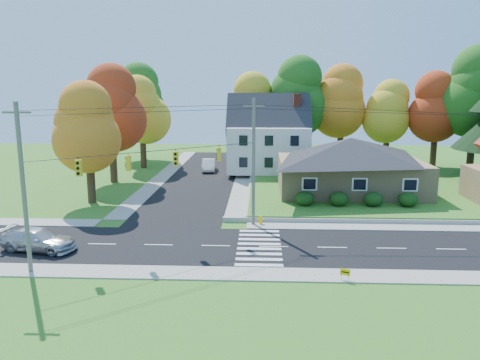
# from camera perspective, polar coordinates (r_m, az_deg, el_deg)

# --- Properties ---
(ground) EXTENTS (120.00, 120.00, 0.00)m
(ground) POSITION_cam_1_polar(r_m,az_deg,el_deg) (32.56, 4.13, -8.12)
(ground) COLOR #3D7923
(road_main) EXTENTS (90.00, 8.00, 0.02)m
(road_main) POSITION_cam_1_polar(r_m,az_deg,el_deg) (32.56, 4.13, -8.10)
(road_main) COLOR black
(road_main) RESTS_ON ground
(road_cross) EXTENTS (8.00, 44.00, 0.02)m
(road_cross) POSITION_cam_1_polar(r_m,az_deg,el_deg) (58.16, -4.45, 0.47)
(road_cross) COLOR black
(road_cross) RESTS_ON ground
(sidewalk_north) EXTENTS (90.00, 2.00, 0.08)m
(sidewalk_north) POSITION_cam_1_polar(r_m,az_deg,el_deg) (37.30, 3.93, -5.54)
(sidewalk_north) COLOR #9C9A90
(sidewalk_north) RESTS_ON ground
(sidewalk_south) EXTENTS (90.00, 2.00, 0.08)m
(sidewalk_south) POSITION_cam_1_polar(r_m,az_deg,el_deg) (27.87, 4.40, -11.42)
(sidewalk_south) COLOR #9C9A90
(sidewalk_south) RESTS_ON ground
(lawn) EXTENTS (30.00, 30.00, 0.50)m
(lawn) POSITION_cam_1_polar(r_m,az_deg,el_deg) (54.59, 17.31, -0.45)
(lawn) COLOR #3D7923
(lawn) RESTS_ON ground
(ranch_house) EXTENTS (14.60, 10.60, 5.40)m
(ranch_house) POSITION_cam_1_polar(r_m,az_deg,el_deg) (48.16, 13.24, 1.92)
(ranch_house) COLOR tan
(ranch_house) RESTS_ON lawn
(colonial_house) EXTENTS (10.40, 8.40, 9.60)m
(colonial_house) POSITION_cam_1_polar(r_m,az_deg,el_deg) (59.06, 3.52, 5.13)
(colonial_house) COLOR silver
(colonial_house) RESTS_ON lawn
(hedge_row) EXTENTS (10.70, 1.70, 1.27)m
(hedge_row) POSITION_cam_1_polar(r_m,az_deg,el_deg) (42.50, 13.97, -2.24)
(hedge_row) COLOR #163A10
(hedge_row) RESTS_ON lawn
(traffic_infrastructure) EXTENTS (38.10, 10.66, 10.00)m
(traffic_infrastructure) POSITION_cam_1_polar(r_m,az_deg,el_deg) (32.58, 3.93, 1.26)
(traffic_infrastructure) COLOR #666059
(traffic_infrastructure) RESTS_ON ground
(tree_lot_0) EXTENTS (6.72, 6.72, 12.51)m
(tree_lot_0) POSITION_cam_1_polar(r_m,az_deg,el_deg) (64.79, 1.65, 8.97)
(tree_lot_0) COLOR #3F2A19
(tree_lot_0) RESTS_ON lawn
(tree_lot_1) EXTENTS (7.84, 7.84, 14.60)m
(tree_lot_1) POSITION_cam_1_polar(r_m,az_deg,el_deg) (63.94, 7.11, 10.03)
(tree_lot_1) COLOR #3F2A19
(tree_lot_1) RESTS_ON lawn
(tree_lot_2) EXTENTS (7.28, 7.28, 13.56)m
(tree_lot_2) POSITION_cam_1_polar(r_m,az_deg,el_deg) (65.68, 12.32, 9.32)
(tree_lot_2) COLOR #3F2A19
(tree_lot_2) RESTS_ON lawn
(tree_lot_3) EXTENTS (6.16, 6.16, 11.47)m
(tree_lot_3) POSITION_cam_1_polar(r_m,az_deg,el_deg) (66.02, 17.61, 7.93)
(tree_lot_3) COLOR #3F2A19
(tree_lot_3) RESTS_ON lawn
(tree_lot_4) EXTENTS (6.72, 6.72, 12.51)m
(tree_lot_4) POSITION_cam_1_polar(r_m,az_deg,el_deg) (66.85, 22.88, 8.18)
(tree_lot_4) COLOR #3F2A19
(tree_lot_4) RESTS_ON lawn
(tree_lot_5) EXTENTS (8.40, 8.40, 15.64)m
(tree_lot_5) POSITION_cam_1_polar(r_m,az_deg,el_deg) (66.45, 26.89, 9.54)
(tree_lot_5) COLOR #3F2A19
(tree_lot_5) RESTS_ON lawn
(tree_west_0) EXTENTS (6.16, 6.16, 11.47)m
(tree_west_0) POSITION_cam_1_polar(r_m,az_deg,el_deg) (45.79, -18.07, 6.11)
(tree_west_0) COLOR #3F2A19
(tree_west_0) RESTS_ON ground
(tree_west_1) EXTENTS (7.28, 7.28, 13.56)m
(tree_west_1) POSITION_cam_1_polar(r_m,az_deg,el_deg) (55.47, -15.51, 8.38)
(tree_west_1) COLOR #3F2A19
(tree_west_1) RESTS_ON ground
(tree_west_2) EXTENTS (6.72, 6.72, 12.51)m
(tree_west_2) POSITION_cam_1_polar(r_m,az_deg,el_deg) (64.82, -11.91, 8.30)
(tree_west_2) COLOR #3F2A19
(tree_west_2) RESTS_ON ground
(tree_west_3) EXTENTS (7.84, 7.84, 14.60)m
(tree_west_3) POSITION_cam_1_polar(r_m,az_deg,el_deg) (73.02, -11.92, 9.61)
(tree_west_3) COLOR #3F2A19
(tree_west_3) RESTS_ON ground
(silver_sedan) EXTENTS (5.41, 3.03, 1.48)m
(silver_sedan) POSITION_cam_1_polar(r_m,az_deg,el_deg) (34.27, -23.32, -6.70)
(silver_sedan) COLOR #BDBDC2
(silver_sedan) RESTS_ON road_main
(white_car) EXTENTS (2.02, 4.82, 1.55)m
(white_car) POSITION_cam_1_polar(r_m,az_deg,el_deg) (61.71, -3.85, 1.83)
(white_car) COLOR silver
(white_car) RESTS_ON road_cross
(fire_hydrant) EXTENTS (0.44, 0.34, 0.76)m
(fire_hydrant) POSITION_cam_1_polar(r_m,az_deg,el_deg) (37.46, 2.52, -4.93)
(fire_hydrant) COLOR #FED600
(fire_hydrant) RESTS_ON ground
(yard_sign) EXTENTS (0.54, 0.26, 0.72)m
(yard_sign) POSITION_cam_1_polar(r_m,az_deg,el_deg) (27.50, 12.70, -10.93)
(yard_sign) COLOR black
(yard_sign) RESTS_ON ground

